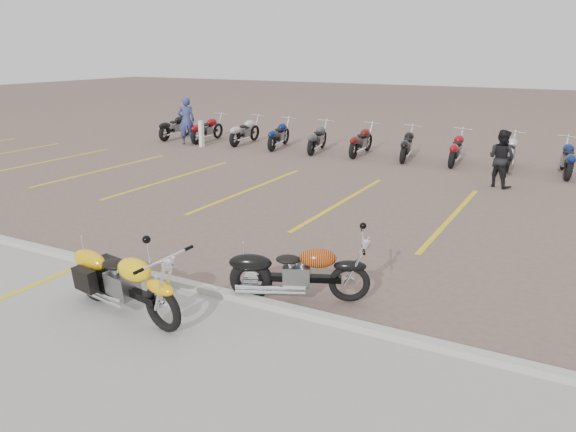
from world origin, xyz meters
name	(u,v)px	position (x,y,z in m)	size (l,w,h in m)	color
ground	(258,251)	(0.00, 0.00, 0.00)	(100.00, 100.00, 0.00)	#705B50
concrete_apron	(62,364)	(0.00, -4.50, 0.01)	(60.00, 5.00, 0.01)	#9E9B93
curb	(191,286)	(0.00, -2.00, 0.06)	(60.00, 0.18, 0.12)	#ADAAA3
parking_stripes	(342,202)	(0.00, 4.00, 0.00)	(38.00, 5.50, 0.01)	gold
yellow_cruiser	(124,284)	(-0.29, -3.12, 0.47)	(2.29, 0.55, 0.95)	black
flame_cruiser	(296,274)	(1.64, -1.55, 0.43)	(1.99, 0.96, 0.87)	black
person_a	(186,121)	(-8.94, 9.19, 0.92)	(0.67, 0.44, 1.85)	navy
person_b	(501,158)	(3.14, 7.57, 0.79)	(0.77, 0.60, 1.58)	black
bollard	(201,134)	(-8.04, 8.95, 0.50)	(0.15, 0.15, 1.00)	silver
bg_bike_row	(383,142)	(-1.14, 10.19, 0.55)	(19.04, 2.07, 1.10)	black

